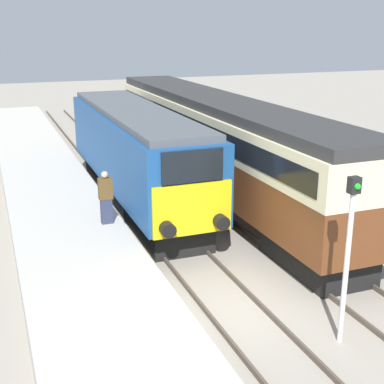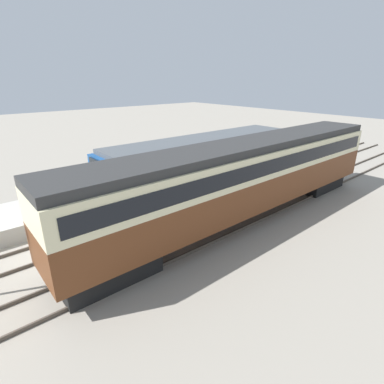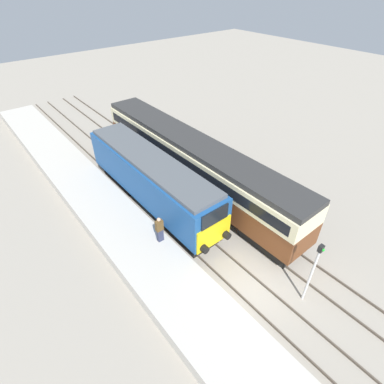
% 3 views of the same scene
% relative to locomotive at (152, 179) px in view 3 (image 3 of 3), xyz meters
% --- Properties ---
extents(ground_plane, '(120.00, 120.00, 0.00)m').
position_rel_locomotive_xyz_m(ground_plane, '(0.00, -9.36, -2.15)').
color(ground_plane, gray).
extents(platform_left, '(3.50, 50.00, 0.82)m').
position_rel_locomotive_xyz_m(platform_left, '(-3.30, -1.36, -1.74)').
color(platform_left, '#B7B2A8').
rests_on(platform_left, ground_plane).
extents(rails_near_track, '(1.51, 60.00, 0.14)m').
position_rel_locomotive_xyz_m(rails_near_track, '(0.00, -4.36, -2.08)').
color(rails_near_track, '#4C4238').
rests_on(rails_near_track, ground_plane).
extents(rails_far_track, '(1.50, 60.00, 0.14)m').
position_rel_locomotive_xyz_m(rails_far_track, '(3.40, -4.36, -2.08)').
color(rails_far_track, '#4C4238').
rests_on(rails_far_track, ground_plane).
extents(locomotive, '(2.70, 13.10, 3.88)m').
position_rel_locomotive_xyz_m(locomotive, '(0.00, 0.00, 0.00)').
color(locomotive, black).
rests_on(locomotive, ground_plane).
extents(passenger_carriage, '(2.75, 19.61, 4.19)m').
position_rel_locomotive_xyz_m(passenger_carriage, '(3.40, -0.21, 0.39)').
color(passenger_carriage, black).
rests_on(passenger_carriage, ground_plane).
extents(person_on_platform, '(0.44, 0.26, 1.75)m').
position_rel_locomotive_xyz_m(person_on_platform, '(-2.09, -4.00, -0.46)').
color(person_on_platform, '#2D334C').
rests_on(person_on_platform, platform_left).
extents(signal_post, '(0.24, 0.28, 3.96)m').
position_rel_locomotive_xyz_m(signal_post, '(1.70, -11.41, 0.20)').
color(signal_post, silver).
rests_on(signal_post, ground_plane).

